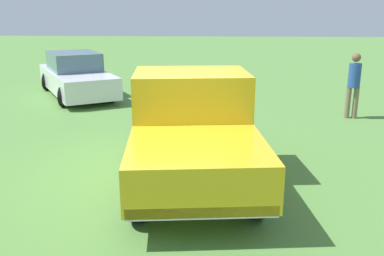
{
  "coord_description": "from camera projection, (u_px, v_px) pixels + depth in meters",
  "views": [
    {
      "loc": [
        -7.31,
        -0.99,
        2.88
      ],
      "look_at": [
        -0.36,
        -0.59,
        0.9
      ],
      "focal_mm": 39.08,
      "sensor_mm": 36.0,
      "label": 1
    }
  ],
  "objects": [
    {
      "name": "sedan_far",
      "position": [
        76.0,
        76.0,
        14.36
      ],
      "size": [
        4.92,
        3.89,
        1.47
      ],
      "rotation": [
        0.0,
        0.0,
        3.68
      ],
      "color": "black",
      "rests_on": "ground_plane"
    },
    {
      "name": "person_bystander",
      "position": [
        354.0,
        82.0,
        11.23
      ],
      "size": [
        0.35,
        0.35,
        1.77
      ],
      "rotation": [
        0.0,
        0.0,
        6.2
      ],
      "color": "#7A6B51",
      "rests_on": "ground_plane"
    },
    {
      "name": "ground_plane",
      "position": [
        162.0,
        168.0,
        7.87
      ],
      "size": [
        80.0,
        80.0,
        0.0
      ],
      "primitive_type": "plane",
      "color": "#54843D"
    },
    {
      "name": "pickup_truck",
      "position": [
        192.0,
        123.0,
        7.34
      ],
      "size": [
        4.98,
        2.49,
        1.84
      ],
      "rotation": [
        0.0,
        0.0,
        3.25
      ],
      "color": "black",
      "rests_on": "ground_plane"
    }
  ]
}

